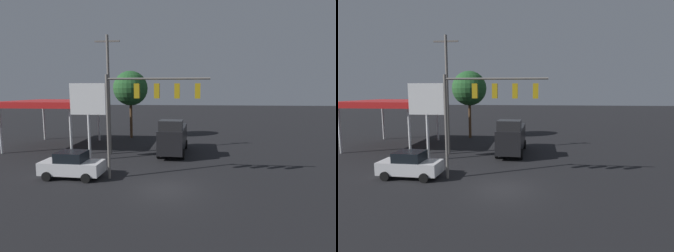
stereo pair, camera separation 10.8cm
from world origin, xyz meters
TOP-DOWN VIEW (x-y plane):
  - ground_plane at (0.00, 0.00)m, footprint 200.00×200.00m
  - traffic_signal_assembly at (1.40, -1.69)m, footprint 7.12×0.43m
  - utility_pole at (6.37, -8.82)m, footprint 2.40×0.26m
  - gas_station_canopy at (13.67, -12.00)m, footprint 8.48×9.03m
  - price_sign at (7.44, -6.25)m, footprint 3.18×0.27m
  - delivery_truck at (0.17, -9.57)m, footprint 2.76×6.88m
  - sedan_waiting at (6.91, -1.57)m, footprint 4.46×2.18m
  - street_tree at (6.40, -18.09)m, footprint 4.52×4.52m

SIDE VIEW (x-z plane):
  - ground_plane at x=0.00m, z-range 0.00..0.00m
  - sedan_waiting at x=6.91m, z-range -0.01..1.92m
  - delivery_truck at x=0.17m, z-range -0.10..3.48m
  - gas_station_canopy at x=13.67m, z-range 2.23..7.40m
  - price_sign at x=7.44m, z-range 1.76..8.66m
  - traffic_signal_assembly at x=1.40m, z-range 1.89..9.25m
  - utility_pole at x=6.37m, z-range 0.29..11.77m
  - street_tree at x=6.40m, z-range 2.13..10.98m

